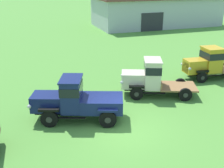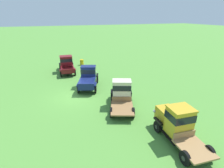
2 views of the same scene
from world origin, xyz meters
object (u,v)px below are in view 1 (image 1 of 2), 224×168
(farm_shed, at_px, (156,10))
(vintage_truck_midrow_center, at_px, (150,78))
(vintage_truck_far_side, at_px, (208,63))
(vintage_truck_second_in_line, at_px, (77,100))

(farm_shed, xyz_separation_m, vintage_truck_midrow_center, (-12.64, -23.63, -1.04))
(farm_shed, distance_m, vintage_truck_far_side, 23.45)
(vintage_truck_second_in_line, bearing_deg, vintage_truck_midrow_center, 18.97)
(farm_shed, xyz_separation_m, vintage_truck_second_in_line, (-17.56, -25.33, -1.08))
(farm_shed, xyz_separation_m, vintage_truck_far_side, (-7.32, -22.26, -1.02))
(farm_shed, distance_m, vintage_truck_second_in_line, 30.84)
(vintage_truck_second_in_line, bearing_deg, vintage_truck_far_side, 16.68)
(farm_shed, bearing_deg, vintage_truck_midrow_center, -118.13)
(vintage_truck_second_in_line, relative_size, vintage_truck_far_side, 1.06)
(vintage_truck_far_side, bearing_deg, farm_shed, 71.80)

